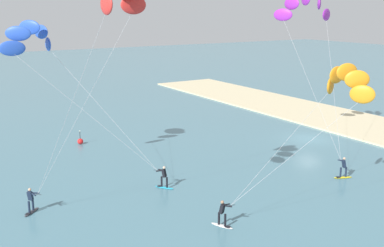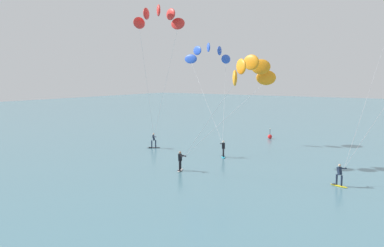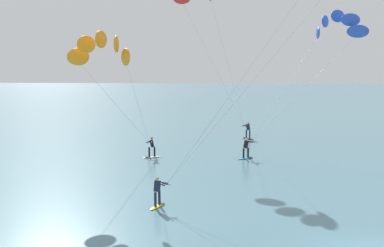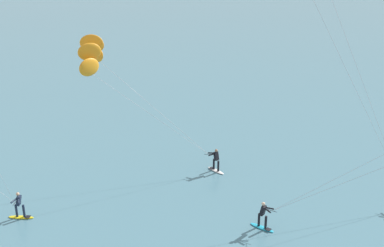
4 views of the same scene
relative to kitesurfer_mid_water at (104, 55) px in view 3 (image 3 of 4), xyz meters
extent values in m
ellipsoid|color=yellow|center=(3.98, -5.71, -8.12)|extent=(0.91, 1.52, 0.08)
cube|color=black|center=(4.14, -5.33, -8.07)|extent=(0.37, 0.37, 0.02)
cylinder|color=#192338|center=(3.90, -5.91, -7.69)|extent=(0.14, 0.14, 0.78)
cylinder|color=#192338|center=(4.06, -5.51, -7.69)|extent=(0.14, 0.14, 0.78)
cube|color=#192338|center=(3.98, -5.71, -7.00)|extent=(0.40, 0.41, 0.63)
sphere|color=tan|center=(3.98, -5.71, -6.58)|extent=(0.20, 0.20, 0.20)
cylinder|color=black|center=(4.49, -5.91, -6.85)|extent=(0.52, 0.23, 0.03)
cylinder|color=#192338|center=(4.28, -5.71, -6.82)|extent=(0.60, 0.09, 0.15)
cylinder|color=#192338|center=(4.19, -5.91, -6.82)|extent=(0.50, 0.48, 0.15)
cylinder|color=#B2B2B7|center=(8.03, -8.43, -1.48)|extent=(7.10, 5.06, 10.74)
cylinder|color=#B2B2B7|center=(8.80, -6.50, -1.48)|extent=(8.63, 1.19, 10.74)
ellipsoid|color=white|center=(2.02, 7.26, -8.12)|extent=(1.52, 0.93, 0.08)
cube|color=black|center=(1.64, 7.10, -8.07)|extent=(0.37, 0.38, 0.02)
cylinder|color=black|center=(2.22, 7.35, -7.69)|extent=(0.14, 0.14, 0.78)
cylinder|color=black|center=(1.81, 7.18, -7.69)|extent=(0.14, 0.14, 0.78)
cube|color=black|center=(2.02, 7.26, -7.00)|extent=(0.41, 0.40, 0.63)
sphere|color=#9E7051|center=(2.02, 7.26, -6.58)|extent=(0.20, 0.20, 0.20)
cylinder|color=black|center=(1.87, 6.73, -6.85)|extent=(0.18, 0.54, 0.03)
cylinder|color=black|center=(2.05, 6.97, -6.82)|extent=(0.16, 0.61, 0.15)
cylinder|color=black|center=(1.84, 7.03, -6.82)|extent=(0.44, 0.53, 0.15)
ellipsoid|color=orange|center=(-1.71, 0.07, -0.14)|extent=(1.42, 0.99, 1.10)
ellipsoid|color=orange|center=(-1.12, -0.09, 0.64)|extent=(1.15, 1.34, 1.10)
ellipsoid|color=orange|center=(-0.10, -0.37, 0.94)|extent=(0.70, 1.48, 1.10)
ellipsoid|color=orange|center=(0.91, -0.65, 0.64)|extent=(0.49, 1.48, 1.10)
ellipsoid|color=orange|center=(1.50, -0.82, -0.14)|extent=(0.99, 1.42, 1.10)
cylinder|color=#B2B2B7|center=(0.08, 3.40, -3.65)|extent=(3.60, 6.68, 6.42)
cylinder|color=#B2B2B7|center=(1.69, 2.96, -3.65)|extent=(0.38, 7.57, 6.42)
ellipsoid|color=#23ADD1|center=(9.46, 7.17, -8.12)|extent=(1.45, 1.13, 0.08)
cube|color=black|center=(9.81, 7.40, -8.07)|extent=(0.39, 0.39, 0.02)
cylinder|color=black|center=(9.28, 7.05, -7.69)|extent=(0.14, 0.14, 0.78)
cylinder|color=black|center=(9.65, 7.29, -7.69)|extent=(0.14, 0.14, 0.78)
cube|color=black|center=(9.46, 7.17, -7.00)|extent=(0.43, 0.43, 0.63)
sphere|color=beige|center=(9.46, 7.17, -6.58)|extent=(0.20, 0.20, 0.20)
cylinder|color=black|center=(9.89, 7.52, -6.85)|extent=(0.44, 0.37, 0.03)
cylinder|color=black|center=(9.61, 7.43, -6.82)|extent=(0.37, 0.57, 0.15)
cylinder|color=black|center=(9.75, 7.26, -6.82)|extent=(0.60, 0.27, 0.15)
ellipsoid|color=blue|center=(19.13, 12.33, 1.94)|extent=(1.89, 0.50, 1.10)
ellipsoid|color=blue|center=(18.63, 12.94, 2.95)|extent=(1.88, 0.85, 1.10)
ellipsoid|color=blue|center=(17.77, 13.99, 3.34)|extent=(1.65, 1.43, 1.10)
ellipsoid|color=blue|center=(16.91, 15.04, 2.95)|extent=(1.16, 1.80, 1.10)
ellipsoid|color=blue|center=(16.41, 15.65, 1.94)|extent=(0.50, 1.89, 1.10)
cylinder|color=#B2B2B7|center=(14.51, 9.92, -2.61)|extent=(9.26, 4.82, 8.50)
cylinder|color=#B2B2B7|center=(13.15, 11.59, -2.61)|extent=(6.54, 8.15, 8.50)
ellipsoid|color=#333338|center=(10.20, 16.57, -8.12)|extent=(1.31, 1.32, 0.08)
cube|color=black|center=(9.91, 16.86, -8.07)|extent=(0.40, 0.40, 0.02)
cylinder|color=#192338|center=(10.36, 16.41, -7.69)|extent=(0.14, 0.14, 0.78)
cylinder|color=#192338|center=(10.05, 16.73, -7.69)|extent=(0.14, 0.14, 0.78)
cube|color=#192338|center=(10.20, 16.57, -7.00)|extent=(0.44, 0.44, 0.63)
sphere|color=tan|center=(10.20, 16.57, -6.58)|extent=(0.20, 0.20, 0.20)
cylinder|color=black|center=(9.80, 16.19, -6.85)|extent=(0.42, 0.40, 0.03)
cylinder|color=#192338|center=(10.08, 16.30, -6.82)|extent=(0.34, 0.58, 0.15)
cylinder|color=#192338|center=(9.93, 16.46, -6.82)|extent=(0.59, 0.30, 0.15)
cylinder|color=#B2B2B7|center=(6.91, 14.75, -1.12)|extent=(5.79, 2.90, 11.47)
cylinder|color=#B2B2B7|center=(8.17, 13.41, -1.12)|extent=(3.28, 5.59, 11.47)
camera|label=1|loc=(-19.53, 22.82, 4.66)|focal=44.43mm
camera|label=2|loc=(-29.22, -14.44, 0.11)|focal=42.00mm
camera|label=3|loc=(7.15, -32.00, 0.07)|focal=47.26mm
camera|label=4|loc=(31.39, -4.38, 7.89)|focal=47.49mm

